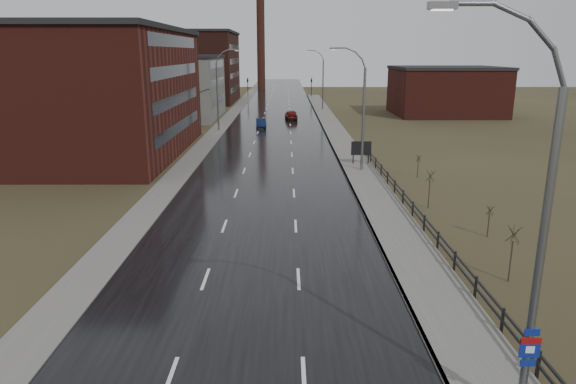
{
  "coord_description": "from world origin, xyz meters",
  "views": [
    {
      "loc": [
        1.71,
        -11.3,
        10.85
      ],
      "look_at": [
        1.8,
        17.54,
        3.0
      ],
      "focal_mm": 32.0,
      "sensor_mm": 36.0,
      "label": 1
    }
  ],
  "objects_px": {
    "streetlight_main": "(532,233)",
    "car_near": "(261,124)",
    "billboard": "(361,149)",
    "car_far": "(291,115)"
  },
  "relations": [
    {
      "from": "billboard",
      "to": "car_near",
      "type": "bearing_deg",
      "value": 113.06
    },
    {
      "from": "streetlight_main",
      "to": "car_near",
      "type": "relative_size",
      "value": 2.95
    },
    {
      "from": "billboard",
      "to": "car_far",
      "type": "xyz_separation_m",
      "value": [
        -6.59,
        35.81,
        -0.85
      ]
    },
    {
      "from": "streetlight_main",
      "to": "car_near",
      "type": "bearing_deg",
      "value": 99.51
    },
    {
      "from": "car_near",
      "to": "billboard",
      "type": "bearing_deg",
      "value": -70.99
    },
    {
      "from": "streetlight_main",
      "to": "billboard",
      "type": "height_order",
      "value": "streetlight_main"
    },
    {
      "from": "car_near",
      "to": "car_far",
      "type": "relative_size",
      "value": 0.87
    },
    {
      "from": "billboard",
      "to": "car_near",
      "type": "distance_m",
      "value": 28.54
    },
    {
      "from": "streetlight_main",
      "to": "car_far",
      "type": "relative_size",
      "value": 2.58
    },
    {
      "from": "streetlight_main",
      "to": "billboard",
      "type": "bearing_deg",
      "value": 89.02
    }
  ]
}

